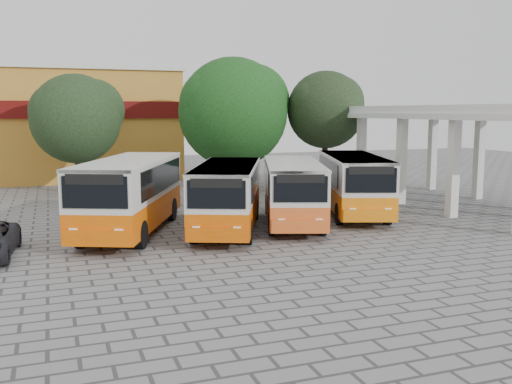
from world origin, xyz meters
name	(u,v)px	position (x,y,z in m)	size (l,w,h in m)	color
ground	(323,237)	(0.00, 0.00, 0.00)	(90.00, 90.00, 0.00)	slate
terminal_shelter	(470,115)	(10.50, 4.00, 4.91)	(6.80, 15.80, 5.40)	silver
shophouse_block	(40,124)	(-11.00, 25.99, 4.16)	(20.40, 10.40, 8.30)	#BB7D27
bus_far_left	(130,191)	(-7.29, 3.44, 1.80)	(5.80, 9.24, 3.11)	#DF5500
bus_centre_left	(228,193)	(-3.32, 2.48, 1.65)	(5.25, 8.47, 2.85)	#D25000
bus_centre_right	(293,188)	(-0.07, 2.93, 1.63)	(4.82, 8.35, 2.82)	#DB5A1D
bus_far_right	(354,181)	(3.69, 4.06, 1.69)	(5.00, 8.66, 2.93)	orange
tree_left	(77,116)	(-8.72, 16.40, 4.82)	(5.77, 5.49, 7.39)	#463120
tree_middle	(234,109)	(0.93, 14.75, 5.26)	(7.40, 7.05, 8.55)	black
tree_right	(326,107)	(6.89, 13.49, 5.36)	(5.34, 5.09, 7.74)	#3C2613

